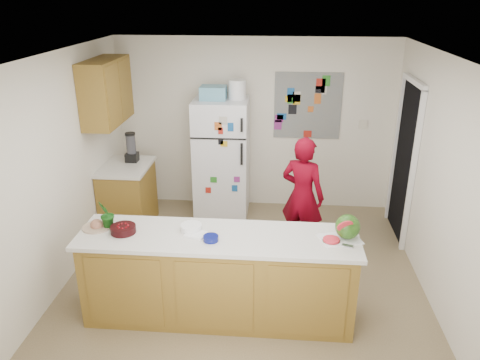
# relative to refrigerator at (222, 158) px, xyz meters

# --- Properties ---
(floor) EXTENTS (4.00, 4.50, 0.02)m
(floor) POSITION_rel_refrigerator_xyz_m (0.45, -1.88, -0.86)
(floor) COLOR brown
(floor) RESTS_ON ground
(wall_back) EXTENTS (4.00, 0.02, 2.50)m
(wall_back) POSITION_rel_refrigerator_xyz_m (0.45, 0.38, 0.40)
(wall_back) COLOR beige
(wall_back) RESTS_ON ground
(wall_left) EXTENTS (0.02, 4.50, 2.50)m
(wall_left) POSITION_rel_refrigerator_xyz_m (-1.56, -1.88, 0.40)
(wall_left) COLOR beige
(wall_left) RESTS_ON ground
(wall_right) EXTENTS (0.02, 4.50, 2.50)m
(wall_right) POSITION_rel_refrigerator_xyz_m (2.46, -1.88, 0.40)
(wall_right) COLOR beige
(wall_right) RESTS_ON ground
(ceiling) EXTENTS (4.00, 4.50, 0.02)m
(ceiling) POSITION_rel_refrigerator_xyz_m (0.45, -1.88, 1.66)
(ceiling) COLOR white
(ceiling) RESTS_ON wall_back
(doorway) EXTENTS (0.03, 0.85, 2.04)m
(doorway) POSITION_rel_refrigerator_xyz_m (2.44, -0.43, 0.17)
(doorway) COLOR black
(doorway) RESTS_ON ground
(peninsula_base) EXTENTS (2.60, 0.62, 0.88)m
(peninsula_base) POSITION_rel_refrigerator_xyz_m (0.25, -2.38, -0.41)
(peninsula_base) COLOR brown
(peninsula_base) RESTS_ON floor
(peninsula_top) EXTENTS (2.68, 0.70, 0.04)m
(peninsula_top) POSITION_rel_refrigerator_xyz_m (0.25, -2.38, 0.05)
(peninsula_top) COLOR silver
(peninsula_top) RESTS_ON peninsula_base
(side_counter_base) EXTENTS (0.60, 0.80, 0.86)m
(side_counter_base) POSITION_rel_refrigerator_xyz_m (-1.24, -0.53, -0.42)
(side_counter_base) COLOR brown
(side_counter_base) RESTS_ON floor
(side_counter_top) EXTENTS (0.64, 0.84, 0.04)m
(side_counter_top) POSITION_rel_refrigerator_xyz_m (-1.24, -0.53, 0.03)
(side_counter_top) COLOR silver
(side_counter_top) RESTS_ON side_counter_base
(upper_cabinets) EXTENTS (0.35, 1.00, 0.80)m
(upper_cabinets) POSITION_rel_refrigerator_xyz_m (-1.37, -0.58, 1.05)
(upper_cabinets) COLOR brown
(upper_cabinets) RESTS_ON wall_left
(refrigerator) EXTENTS (0.75, 0.70, 1.70)m
(refrigerator) POSITION_rel_refrigerator_xyz_m (0.00, 0.00, 0.00)
(refrigerator) COLOR silver
(refrigerator) RESTS_ON floor
(fridge_top_bin) EXTENTS (0.35, 0.28, 0.18)m
(fridge_top_bin) POSITION_rel_refrigerator_xyz_m (-0.10, 0.00, 0.94)
(fridge_top_bin) COLOR #5999B2
(fridge_top_bin) RESTS_ON refrigerator
(photo_collage) EXTENTS (0.95, 0.01, 0.95)m
(photo_collage) POSITION_rel_refrigerator_xyz_m (1.20, 0.36, 0.70)
(photo_collage) COLOR slate
(photo_collage) RESTS_ON wall_back
(person) EXTENTS (0.65, 0.56, 1.50)m
(person) POSITION_rel_refrigerator_xyz_m (1.11, -1.01, -0.10)
(person) COLOR #650211
(person) RESTS_ON floor
(blender_appliance) EXTENTS (0.13, 0.13, 0.38)m
(blender_appliance) POSITION_rel_refrigerator_xyz_m (-1.19, -0.36, 0.24)
(blender_appliance) COLOR black
(blender_appliance) RESTS_ON side_counter_top
(cutting_board) EXTENTS (0.42, 0.36, 0.01)m
(cutting_board) POSITION_rel_refrigerator_xyz_m (1.40, -2.36, 0.08)
(cutting_board) COLOR silver
(cutting_board) RESTS_ON peninsula_top
(watermelon) EXTENTS (0.23, 0.23, 0.23)m
(watermelon) POSITION_rel_refrigerator_xyz_m (1.46, -2.34, 0.20)
(watermelon) COLOR #275C14
(watermelon) RESTS_ON cutting_board
(watermelon_slice) EXTENTS (0.15, 0.15, 0.02)m
(watermelon_slice) POSITION_rel_refrigerator_xyz_m (1.31, -2.41, 0.09)
(watermelon_slice) COLOR red
(watermelon_slice) RESTS_ON cutting_board
(cherry_bowl) EXTENTS (0.32, 0.32, 0.07)m
(cherry_bowl) POSITION_rel_refrigerator_xyz_m (-0.66, -2.40, 0.11)
(cherry_bowl) COLOR black
(cherry_bowl) RESTS_ON peninsula_top
(white_bowl) EXTENTS (0.23, 0.23, 0.06)m
(white_bowl) POSITION_rel_refrigerator_xyz_m (-0.02, -2.30, 0.10)
(white_bowl) COLOR silver
(white_bowl) RESTS_ON peninsula_top
(cobalt_bowl) EXTENTS (0.16, 0.16, 0.05)m
(cobalt_bowl) POSITION_rel_refrigerator_xyz_m (0.20, -2.48, 0.10)
(cobalt_bowl) COLOR #0A1058
(cobalt_bowl) RESTS_ON peninsula_top
(plate) EXTENTS (0.28, 0.28, 0.02)m
(plate) POSITION_rel_refrigerator_xyz_m (-0.95, -2.32, 0.08)
(plate) COLOR #C5B493
(plate) RESTS_ON peninsula_top
(paper_towel) EXTENTS (0.23, 0.21, 0.02)m
(paper_towel) POSITION_rel_refrigerator_xyz_m (0.04, -2.39, 0.08)
(paper_towel) COLOR silver
(paper_towel) RESTS_ON peninsula_top
(keys) EXTENTS (0.11, 0.07, 0.01)m
(keys) POSITION_rel_refrigerator_xyz_m (1.45, -2.49, 0.08)
(keys) COLOR gray
(keys) RESTS_ON peninsula_top
(potted_plant) EXTENTS (0.15, 0.18, 0.30)m
(potted_plant) POSITION_rel_refrigerator_xyz_m (-0.83, -2.33, 0.22)
(potted_plant) COLOR #183A11
(potted_plant) RESTS_ON peninsula_top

